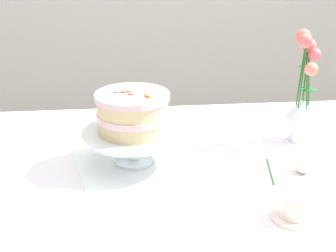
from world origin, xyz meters
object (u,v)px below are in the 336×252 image
(cake_stand, at_px, (133,137))
(teacup, at_px, (296,207))
(fallen_rose, at_px, (302,165))
(layer_cake, at_px, (133,112))
(flower_vase, at_px, (302,95))
(dining_table, at_px, (191,198))

(cake_stand, height_order, teacup, cake_stand)
(cake_stand, xyz_separation_m, fallen_rose, (0.46, -0.10, -0.06))
(layer_cake, bearing_deg, flower_vase, 12.18)
(dining_table, relative_size, cake_stand, 4.83)
(cake_stand, relative_size, teacup, 2.47)
(dining_table, distance_m, flower_vase, 0.47)
(cake_stand, bearing_deg, teacup, -41.69)
(cake_stand, height_order, layer_cake, layer_cake)
(flower_vase, height_order, teacup, flower_vase)
(teacup, bearing_deg, cake_stand, 138.31)
(dining_table, relative_size, flower_vase, 3.98)
(flower_vase, bearing_deg, cake_stand, -167.82)
(fallen_rose, bearing_deg, cake_stand, 167.26)
(dining_table, bearing_deg, teacup, -52.98)
(teacup, bearing_deg, fallen_rose, 65.97)
(layer_cake, xyz_separation_m, flower_vase, (0.52, 0.11, -0.01))
(cake_stand, distance_m, fallen_rose, 0.47)
(dining_table, xyz_separation_m, layer_cake, (-0.16, 0.05, 0.25))
(flower_vase, bearing_deg, layer_cake, -167.82)
(cake_stand, distance_m, layer_cake, 0.07)
(teacup, relative_size, fallen_rose, 0.76)
(teacup, bearing_deg, layer_cake, 138.31)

